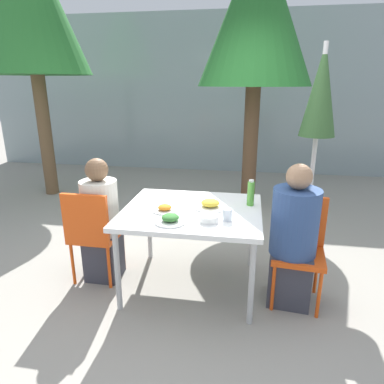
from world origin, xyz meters
TOP-DOWN VIEW (x-y plane):
  - ground_plane at (0.00, 0.00)m, footprint 24.00×24.00m
  - building_facade at (0.00, 4.33)m, footprint 10.00×0.20m
  - dining_table at (0.00, 0.00)m, footprint 1.14×0.99m
  - chair_left at (-0.87, -0.07)m, footprint 0.40×0.40m
  - person_left at (-0.82, 0.01)m, footprint 0.32×0.32m
  - chair_right at (0.88, -0.02)m, footprint 0.44×0.44m
  - person_right at (0.82, -0.09)m, footprint 0.36×0.36m
  - closed_umbrella at (1.07, 0.79)m, footprint 0.36×0.36m
  - plate_0 at (-0.11, -0.31)m, footprint 0.24×0.24m
  - plate_1 at (0.15, 0.06)m, footprint 0.28×0.28m
  - plate_2 at (-0.21, -0.09)m, footprint 0.20×0.20m
  - bottle at (0.48, 0.18)m, footprint 0.06×0.06m
  - drinking_cup at (0.31, -0.19)m, footprint 0.07×0.07m
  - salad_bowl at (0.17, -0.24)m, footprint 0.14×0.14m
  - tree_behind_left at (0.46, 2.14)m, footprint 1.47×1.47m

SIDE VIEW (x-z plane):
  - ground_plane at x=0.00m, z-range 0.00..0.00m
  - chair_left at x=-0.87m, z-range 0.07..0.93m
  - chair_right at x=0.88m, z-range 0.07..0.93m
  - person_left at x=-0.82m, z-range -0.03..1.09m
  - person_right at x=0.82m, z-range -0.04..1.12m
  - dining_table at x=0.00m, z-range 0.30..1.02m
  - plate_2 at x=-0.21m, z-range 0.71..0.77m
  - plate_0 at x=-0.11m, z-range 0.71..0.78m
  - salad_bowl at x=0.17m, z-range 0.72..0.77m
  - plate_1 at x=0.15m, z-range 0.71..0.79m
  - drinking_cup at x=0.31m, z-range 0.72..0.81m
  - bottle at x=0.48m, z-range 0.72..0.94m
  - building_facade at x=0.00m, z-range 0.00..3.00m
  - closed_umbrella at x=1.07m, z-range 0.49..2.57m
  - tree_behind_left at x=0.46m, z-range 0.81..4.32m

